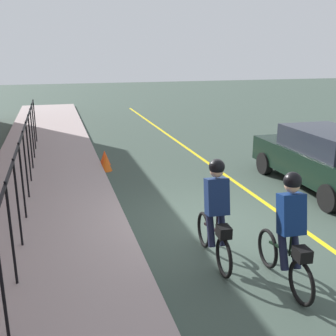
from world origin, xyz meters
The scene contains 9 objects.
ground_plane centered at (0.00, 0.00, 0.00)m, with size 80.00×80.00×0.00m, color #38483E.
lane_line_centre centered at (0.00, -1.60, 0.00)m, with size 36.00×0.12×0.01m, color yellow.
sidewalk centered at (0.00, 3.40, 0.07)m, with size 40.00×3.20×0.15m, color #A1908E.
iron_fence centered at (1.00, 3.80, 1.27)m, with size 15.32×0.04×1.60m.
cyclist_lead centered at (-1.53, 0.63, 0.91)m, with size 1.71×0.38×1.83m.
cyclist_follow centered at (-2.50, -0.13, 0.91)m, with size 1.71×0.38×1.83m.
patrol_sedan centered at (1.29, -3.58, 0.82)m, with size 4.43×1.98×1.58m.
traffic_cone_near centered at (5.14, 1.64, 0.23)m, with size 0.36×0.36×0.46m, color #F14D17.
traffic_cone_far centered at (4.45, 1.69, 0.24)m, with size 0.36×0.36×0.47m, color #EF5C15.
Camera 1 is at (-7.19, 3.07, 3.47)m, focal length 42.64 mm.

